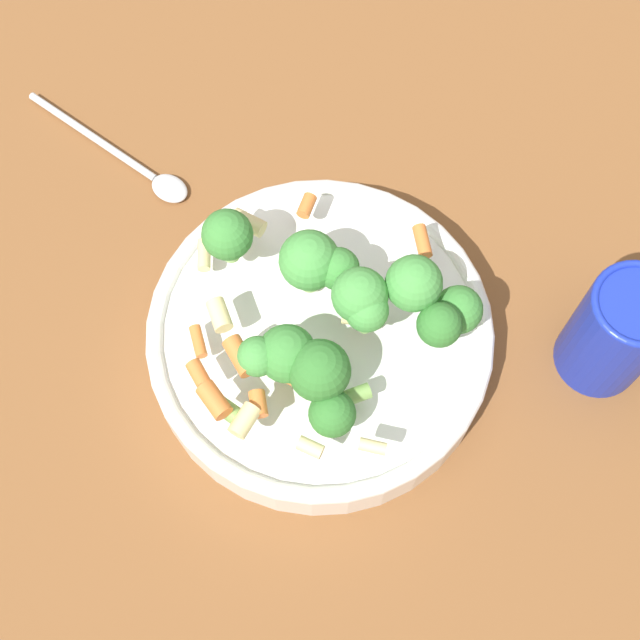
{
  "coord_description": "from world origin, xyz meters",
  "views": [
    {
      "loc": [
        0.11,
        -0.24,
        0.7
      ],
      "look_at": [
        0.0,
        0.0,
        0.06
      ],
      "focal_mm": 50.0,
      "sensor_mm": 36.0,
      "label": 1
    }
  ],
  "objects": [
    {
      "name": "cup",
      "position": [
        0.21,
        0.09,
        0.06
      ],
      "size": [
        0.07,
        0.07,
        0.11
      ],
      "color": "#192DAD",
      "rests_on": "ground_plane"
    },
    {
      "name": "bowl",
      "position": [
        0.0,
        0.0,
        0.03
      ],
      "size": [
        0.28,
        0.28,
        0.05
      ],
      "color": "white",
      "rests_on": "ground_plane"
    },
    {
      "name": "spoon",
      "position": [
        -0.23,
        0.09,
        0.01
      ],
      "size": [
        0.19,
        0.05,
        0.01
      ],
      "rotation": [
        0.0,
        0.0,
        6.08
      ],
      "color": "silver",
      "rests_on": "ground_plane"
    },
    {
      "name": "pasta_salad",
      "position": [
        0.01,
        -0.0,
        0.09
      ],
      "size": [
        0.23,
        0.22,
        0.08
      ],
      "color": "#8CB766",
      "rests_on": "bowl"
    },
    {
      "name": "ground_plane",
      "position": [
        0.0,
        0.0,
        0.0
      ],
      "size": [
        3.0,
        3.0,
        0.0
      ],
      "primitive_type": "plane",
      "color": "brown"
    }
  ]
}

